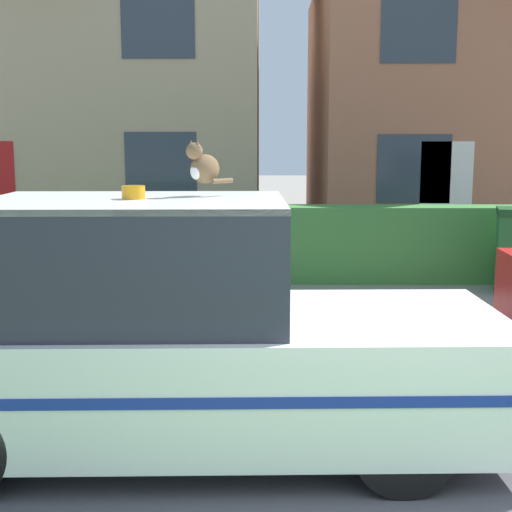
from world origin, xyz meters
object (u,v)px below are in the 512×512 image
at_px(police_car, 174,338).
at_px(house_left, 74,53).
at_px(cat, 203,166).
at_px(house_right, 473,68).

height_order(police_car, house_left, house_left).
height_order(cat, house_right, house_right).
bearing_deg(police_car, cat, 47.41).
distance_m(police_car, house_right, 13.78).
relative_size(cat, house_right, 0.04).
xyz_separation_m(police_car, house_left, (-3.70, 11.94, 3.28)).
xyz_separation_m(police_car, house_right, (5.45, 12.30, 2.97)).
bearing_deg(cat, police_car, 0.66).
bearing_deg(cat, house_left, -120.09).
relative_size(police_car, house_left, 0.49).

